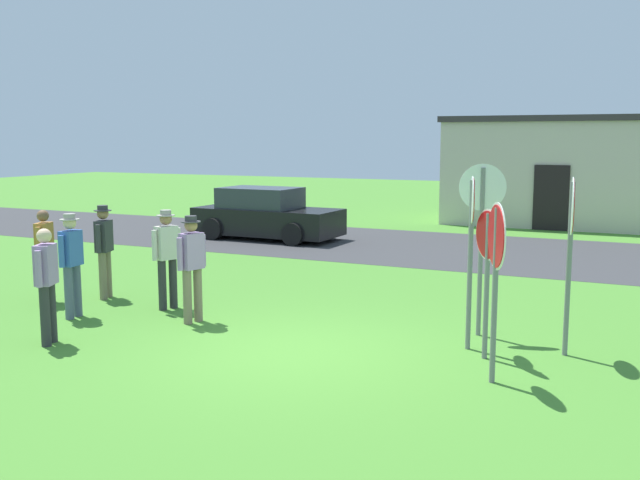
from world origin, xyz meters
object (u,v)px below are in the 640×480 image
(stop_sign_leaning_right, at_px, (496,260))
(person_with_sunhat, at_px, (45,251))
(stop_sign_rear_right, at_px, (487,258))
(person_holding_notes, at_px, (46,280))
(stop_sign_tallest, at_px, (471,235))
(person_in_teal, at_px, (71,259))
(parked_car_on_street, at_px, (266,216))
(person_near_signs, at_px, (192,263))
(stop_sign_rear_left, at_px, (571,234))
(person_on_left, at_px, (166,252))
(stop_sign_leaning_left, at_px, (482,221))
(person_in_dark_shirt, at_px, (104,246))

(stop_sign_leaning_right, relative_size, person_with_sunhat, 1.31)
(stop_sign_rear_right, height_order, person_with_sunhat, stop_sign_rear_right)
(person_holding_notes, bearing_deg, stop_sign_tallest, 22.89)
(stop_sign_leaning_right, height_order, stop_sign_tallest, stop_sign_tallest)
(person_in_teal, bearing_deg, parked_car_on_street, 100.39)
(stop_sign_leaning_right, bearing_deg, parked_car_on_street, 131.49)
(person_near_signs, bearing_deg, parked_car_on_street, 112.51)
(stop_sign_tallest, relative_size, stop_sign_rear_right, 1.20)
(person_near_signs, distance_m, person_in_teal, 2.06)
(stop_sign_rear_right, distance_m, stop_sign_rear_left, 1.19)
(person_holding_notes, height_order, person_with_sunhat, same)
(person_holding_notes, relative_size, person_in_teal, 0.97)
(person_on_left, bearing_deg, person_near_signs, -31.72)
(stop_sign_leaning_left, xyz_separation_m, person_holding_notes, (-5.52, -3.13, -0.79))
(stop_sign_tallest, relative_size, person_on_left, 1.41)
(person_in_teal, bearing_deg, stop_sign_rear_right, 5.73)
(stop_sign_leaning_right, height_order, person_with_sunhat, stop_sign_leaning_right)
(stop_sign_rear_left, height_order, person_near_signs, stop_sign_rear_left)
(person_holding_notes, bearing_deg, stop_sign_leaning_left, 29.52)
(person_in_dark_shirt, bearing_deg, stop_sign_leaning_right, -12.26)
(person_on_left, xyz_separation_m, person_with_sunhat, (-2.27, -0.54, -0.06))
(person_near_signs, bearing_deg, stop_sign_rear_right, 1.05)
(person_on_left, xyz_separation_m, person_holding_notes, (-0.21, -2.50, -0.06))
(stop_sign_rear_right, bearing_deg, parked_car_on_street, 133.33)
(person_near_signs, xyz_separation_m, person_in_teal, (-1.98, -0.58, 0.00))
(parked_car_on_street, distance_m, stop_sign_rear_right, 12.32)
(person_in_dark_shirt, bearing_deg, parked_car_on_street, 98.52)
(person_in_teal, bearing_deg, stop_sign_leaning_left, 15.82)
(stop_sign_rear_left, distance_m, person_near_signs, 5.76)
(person_in_dark_shirt, bearing_deg, stop_sign_tallest, -2.96)
(parked_car_on_street, distance_m, person_on_left, 8.90)
(stop_sign_leaning_left, height_order, person_in_dark_shirt, stop_sign_leaning_left)
(parked_car_on_street, xyz_separation_m, person_holding_notes, (2.58, -10.95, 0.26))
(person_in_dark_shirt, xyz_separation_m, person_with_sunhat, (-0.72, -0.74, -0.03))
(stop_sign_leaning_right, xyz_separation_m, stop_sign_tallest, (-0.60, 1.27, 0.11))
(stop_sign_tallest, xyz_separation_m, person_in_dark_shirt, (-6.90, 0.36, -0.65))
(stop_sign_tallest, xyz_separation_m, stop_sign_leaning_left, (-0.03, 0.78, 0.11))
(stop_sign_rear_right, bearing_deg, stop_sign_leaning_left, 106.89)
(parked_car_on_street, relative_size, person_in_dark_shirt, 2.50)
(stop_sign_rear_left, relative_size, person_near_signs, 1.41)
(stop_sign_rear_left, xyz_separation_m, person_in_dark_shirt, (-8.18, 0.08, -0.70))
(stop_sign_rear_right, bearing_deg, person_with_sunhat, -179.73)
(person_in_dark_shirt, bearing_deg, person_on_left, -7.20)
(stop_sign_tallest, distance_m, stop_sign_rear_right, 0.53)
(stop_sign_tallest, xyz_separation_m, stop_sign_rear_right, (0.31, -0.34, -0.26))
(stop_sign_tallest, height_order, person_holding_notes, stop_sign_tallest)
(parked_car_on_street, xyz_separation_m, stop_sign_rear_right, (8.44, -8.95, 0.69))
(stop_sign_leaning_right, distance_m, person_in_dark_shirt, 7.69)
(person_near_signs, height_order, person_in_teal, same)
(stop_sign_tallest, height_order, person_in_teal, stop_sign_tallest)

